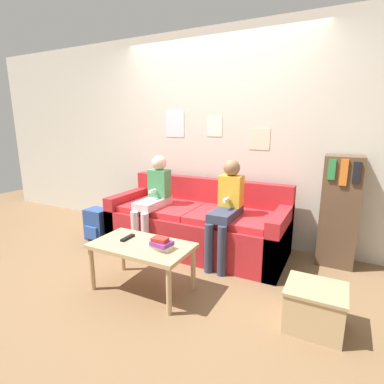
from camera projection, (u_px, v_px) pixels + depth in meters
ground_plane at (175, 266)px, 3.18m from camera, size 10.00×10.00×0.00m
wall_back at (215, 138)px, 3.79m from camera, size 8.00×0.06×2.60m
couch at (197, 225)px, 3.57m from camera, size 2.09×0.84×0.81m
coffee_table at (142, 250)px, 2.66m from camera, size 0.89×0.50×0.44m
person_left at (153, 197)px, 3.54m from camera, size 0.24×0.57×1.11m
person_right at (226, 206)px, 3.13m from camera, size 0.24×0.57×1.11m
tv_remote at (128, 238)px, 2.76m from camera, size 0.04×0.17×0.02m
book_stack at (161, 244)px, 2.53m from camera, size 0.20×0.16×0.10m
bookshelf at (339, 211)px, 3.12m from camera, size 0.37×0.31×1.17m
storage_box at (315, 307)px, 2.20m from camera, size 0.42×0.38×0.33m
backpack at (98, 224)px, 3.89m from camera, size 0.28×0.26×0.40m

